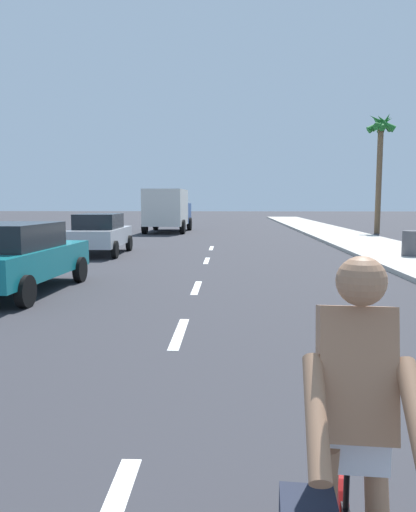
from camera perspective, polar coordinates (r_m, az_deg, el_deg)
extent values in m
plane|color=#2D2D33|center=(18.37, 0.06, 0.02)|extent=(160.00, 160.00, 0.00)
cube|color=#B2ADA3|center=(21.33, 20.08, 0.72)|extent=(3.60, 80.00, 0.14)
cube|color=white|center=(7.72, -3.37, -8.98)|extent=(0.16, 1.80, 0.01)
cube|color=white|center=(11.63, -1.35, -3.71)|extent=(0.16, 1.80, 0.01)
cube|color=white|center=(16.86, -0.16, -0.54)|extent=(0.16, 1.80, 0.01)
cube|color=white|center=(21.32, 0.40, 0.93)|extent=(0.16, 1.80, 0.01)
cylinder|color=red|center=(3.20, 14.73, -26.43)|extent=(0.10, 0.66, 0.66)
cylinder|color=black|center=(2.72, 15.97, -22.54)|extent=(0.03, 0.03, 0.48)
cube|color=#9E7051|center=(2.38, 16.87, -12.84)|extent=(0.36, 0.34, 0.63)
sphere|color=#9E7051|center=(2.22, 17.50, -2.82)|extent=(0.22, 0.22, 0.22)
cube|color=white|center=(2.56, 16.40, -19.46)|extent=(0.34, 0.24, 0.28)
cylinder|color=#9E7051|center=(2.69, 19.17, -25.97)|extent=(0.13, 0.32, 0.62)
cylinder|color=#9E7051|center=(2.65, 13.51, -26.28)|extent=(0.13, 0.21, 0.63)
cylinder|color=#9E7051|center=(2.15, 12.53, -17.75)|extent=(0.13, 0.49, 0.41)
cube|color=#14727A|center=(11.78, -21.59, -0.67)|extent=(2.07, 4.54, 0.64)
cube|color=black|center=(11.52, -22.21, 2.16)|extent=(1.75, 2.39, 0.56)
cylinder|color=black|center=(13.59, -22.21, -1.37)|extent=(0.21, 0.65, 0.64)
cylinder|color=black|center=(12.84, -14.74, -1.54)|extent=(0.21, 0.65, 0.64)
cylinder|color=black|center=(10.07, -20.58, -3.89)|extent=(0.21, 0.65, 0.64)
cube|color=#B7BABF|center=(19.31, -12.46, 2.24)|extent=(1.76, 4.06, 0.64)
cube|color=black|center=(19.08, -12.65, 3.99)|extent=(1.53, 2.12, 0.56)
cylinder|color=black|center=(20.88, -13.79, 1.50)|extent=(0.19, 0.64, 0.64)
cylinder|color=black|center=(20.50, -9.21, 1.51)|extent=(0.19, 0.64, 0.64)
cylinder|color=black|center=(18.26, -16.05, 0.74)|extent=(0.19, 0.64, 0.64)
cylinder|color=black|center=(17.82, -10.84, 0.74)|extent=(0.19, 0.64, 0.64)
cube|color=#23478C|center=(34.69, -4.15, 5.02)|extent=(2.46, 2.41, 1.40)
cube|color=silver|center=(31.72, -4.93, 5.69)|extent=(2.52, 4.23, 2.30)
cylinder|color=black|center=(34.78, -6.13, 3.77)|extent=(0.31, 0.91, 0.90)
cylinder|color=black|center=(34.43, -2.19, 3.77)|extent=(0.31, 0.91, 0.90)
cylinder|color=black|center=(30.95, -7.41, 3.42)|extent=(0.31, 0.91, 0.90)
cylinder|color=black|center=(30.57, -2.99, 3.43)|extent=(0.31, 0.91, 0.90)
cylinder|color=brown|center=(32.79, 19.37, 8.63)|extent=(0.35, 0.35, 7.02)
cone|color=#1E6B28|center=(33.23, 19.98, 14.40)|extent=(0.66, 1.45, 1.36)
cone|color=#1E6B28|center=(33.35, 19.67, 14.38)|extent=(1.39, 1.07, 1.01)
cone|color=#1E6B28|center=(33.35, 19.45, 14.39)|extent=(1.63, 0.49, 1.20)
cone|color=#1E6B28|center=(33.17, 19.16, 14.45)|extent=(1.01, 1.53, 1.15)
cone|color=#1E6B28|center=(32.95, 19.25, 14.50)|extent=(0.85, 1.30, 1.26)
cone|color=#1E6B28|center=(32.87, 19.68, 14.51)|extent=(1.73, 0.62, 1.27)
cone|color=#1E6B28|center=(32.94, 19.92, 14.48)|extent=(1.50, 1.19, 1.18)
cylinder|color=#47474C|center=(18.54, 22.64, 1.38)|extent=(0.60, 0.60, 0.88)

